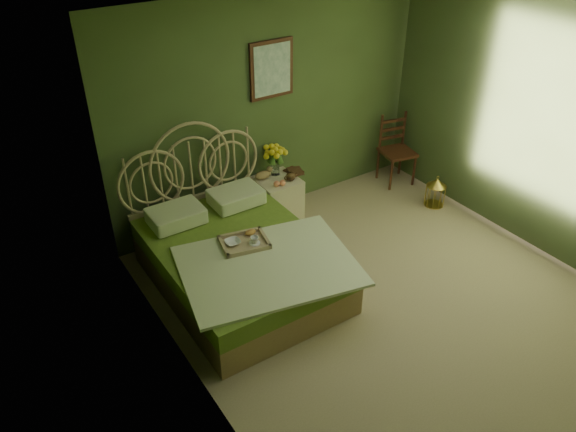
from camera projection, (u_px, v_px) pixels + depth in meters
floor at (394, 305)px, 5.50m from camera, size 4.50×4.50×0.00m
ceiling at (431, 36)px, 4.10m from camera, size 4.50×4.50×0.00m
wall_back at (271, 108)px, 6.38m from camera, size 4.00×0.00×4.00m
wall_left at (197, 270)px, 3.88m from camera, size 0.00×4.50×4.50m
wall_right at (554, 136)px, 5.72m from camera, size 0.00×4.50×4.50m
wall_art at (272, 69)px, 6.12m from camera, size 0.54×0.04×0.64m
bed at (238, 258)px, 5.64m from camera, size 1.80×2.27×1.41m
nightstand at (277, 192)px, 6.67m from camera, size 0.48×0.48×0.95m
chair at (394, 145)px, 7.38m from camera, size 0.48×0.48×0.92m
birdcage at (435, 192)px, 6.99m from camera, size 0.24×0.24×0.37m
book_lower at (289, 174)px, 6.66m from camera, size 0.20×0.24×0.02m
book_upper at (289, 172)px, 6.64m from camera, size 0.22×0.26×0.02m
cereal_bowl at (233, 242)px, 5.43m from camera, size 0.16×0.16×0.04m
coffee_cup at (254, 240)px, 5.42m from camera, size 0.10×0.10×0.08m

